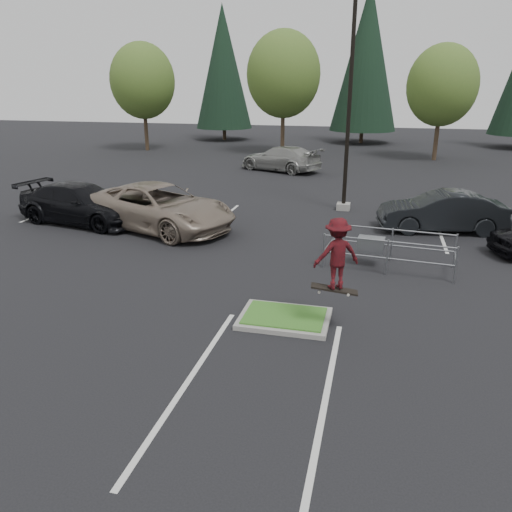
% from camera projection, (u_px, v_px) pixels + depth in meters
% --- Properties ---
extents(ground, '(120.00, 120.00, 0.00)m').
position_uv_depth(ground, '(284.00, 321.00, 12.33)').
color(ground, black).
rests_on(ground, ground).
extents(grass_median, '(2.20, 1.60, 0.16)m').
position_uv_depth(grass_median, '(285.00, 318.00, 12.31)').
color(grass_median, gray).
rests_on(grass_median, ground).
extents(stall_lines, '(22.62, 17.60, 0.01)m').
position_uv_depth(stall_lines, '(279.00, 245.00, 18.17)').
color(stall_lines, silver).
rests_on(stall_lines, ground).
extents(light_pole, '(0.70, 0.60, 10.12)m').
position_uv_depth(light_pole, '(349.00, 108.00, 21.74)').
color(light_pole, gray).
rests_on(light_pole, ground).
extents(decid_a, '(5.44, 5.44, 8.91)m').
position_uv_depth(decid_a, '(143.00, 83.00, 42.14)').
color(decid_a, '#38281C').
rests_on(decid_a, ground).
extents(decid_b, '(5.89, 5.89, 9.64)m').
position_uv_depth(decid_b, '(284.00, 77.00, 39.73)').
color(decid_b, '#38281C').
rests_on(decid_b, ground).
extents(decid_c, '(5.12, 5.12, 8.38)m').
position_uv_depth(decid_c, '(442.00, 88.00, 36.63)').
color(decid_c, '#38281C').
rests_on(decid_c, ground).
extents(conif_a, '(5.72, 5.72, 13.00)m').
position_uv_depth(conif_a, '(223.00, 67.00, 49.88)').
color(conif_a, '#38281C').
rests_on(conif_a, ground).
extents(conif_b, '(6.38, 6.38, 14.50)m').
position_uv_depth(conif_b, '(367.00, 58.00, 46.92)').
color(conif_b, '#38281C').
rests_on(conif_b, ground).
extents(cart_corral, '(4.09, 1.84, 1.12)m').
position_uv_depth(cart_corral, '(375.00, 245.00, 15.82)').
color(cart_corral, gray).
rests_on(cart_corral, ground).
extents(skateboarder, '(1.22, 1.03, 1.78)m').
position_uv_depth(skateboarder, '(336.00, 254.00, 11.14)').
color(skateboarder, black).
rests_on(skateboarder, ground).
extents(car_l_tan, '(7.11, 5.04, 1.80)m').
position_uv_depth(car_l_tan, '(158.00, 207.00, 19.94)').
color(car_l_tan, gray).
rests_on(car_l_tan, ground).
extents(car_l_black, '(5.99, 3.30, 1.64)m').
position_uv_depth(car_l_black, '(80.00, 204.00, 20.75)').
color(car_l_black, black).
rests_on(car_l_black, ground).
extents(car_r_charc, '(5.01, 2.43, 1.58)m').
position_uv_depth(car_r_charc, '(442.00, 212.00, 19.60)').
color(car_r_charc, black).
rests_on(car_r_charc, ground).
extents(car_far_silver, '(6.10, 4.37, 1.64)m').
position_uv_depth(car_far_silver, '(282.00, 159.00, 33.24)').
color(car_far_silver, '#9A9B96').
rests_on(car_far_silver, ground).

